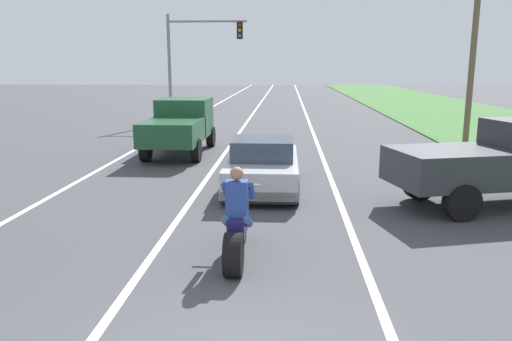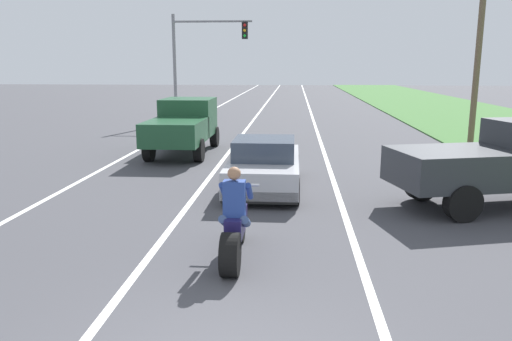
# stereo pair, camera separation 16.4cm
# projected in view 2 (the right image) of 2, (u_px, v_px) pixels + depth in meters

# --- Properties ---
(lane_stripe_left_solid) EXTENTS (0.14, 120.00, 0.01)m
(lane_stripe_left_solid) POSITION_uv_depth(u_px,v_px,m) (172.00, 132.00, 24.79)
(lane_stripe_left_solid) COLOR white
(lane_stripe_left_solid) RESTS_ON ground
(lane_stripe_right_solid) EXTENTS (0.14, 120.00, 0.01)m
(lane_stripe_right_solid) POSITION_uv_depth(u_px,v_px,m) (318.00, 133.00, 24.25)
(lane_stripe_right_solid) COLOR white
(lane_stripe_right_solid) RESTS_ON ground
(lane_stripe_centre_dashed) EXTENTS (0.14, 120.00, 0.01)m
(lane_stripe_centre_dashed) POSITION_uv_depth(u_px,v_px,m) (244.00, 132.00, 24.52)
(lane_stripe_centre_dashed) COLOR white
(lane_stripe_centre_dashed) RESTS_ON ground
(motorcycle_with_rider) EXTENTS (0.70, 2.21, 1.62)m
(motorcycle_with_rider) POSITION_uv_depth(u_px,v_px,m) (235.00, 227.00, 8.28)
(motorcycle_with_rider) COLOR black
(motorcycle_with_rider) RESTS_ON ground
(sports_car_silver) EXTENTS (1.84, 4.30, 1.37)m
(sports_car_silver) POSITION_uv_depth(u_px,v_px,m) (265.00, 165.00, 13.23)
(sports_car_silver) COLOR #B7B7BC
(sports_car_silver) RESTS_ON ground
(pickup_truck_left_lane_dark_green) EXTENTS (2.02, 4.80, 1.98)m
(pickup_truck_left_lane_dark_green) POSITION_uv_depth(u_px,v_px,m) (184.00, 124.00, 18.45)
(pickup_truck_left_lane_dark_green) COLOR #1E4C2D
(pickup_truck_left_lane_dark_green) RESTS_ON ground
(pickup_truck_right_shoulder_dark_grey) EXTENTS (5.14, 3.14, 1.98)m
(pickup_truck_right_shoulder_dark_grey) POSITION_uv_depth(u_px,v_px,m) (507.00, 160.00, 11.44)
(pickup_truck_right_shoulder_dark_grey) COLOR #2D3035
(pickup_truck_right_shoulder_dark_grey) RESTS_ON ground
(traffic_light_mast_near) EXTENTS (4.48, 0.34, 6.00)m
(traffic_light_mast_near) POSITION_uv_depth(u_px,v_px,m) (198.00, 51.00, 27.84)
(traffic_light_mast_near) COLOR gray
(traffic_light_mast_near) RESTS_ON ground
(utility_pole_roadside) EXTENTS (0.24, 0.24, 7.02)m
(utility_pole_roadside) POSITION_uv_depth(u_px,v_px,m) (478.00, 58.00, 19.69)
(utility_pole_roadside) COLOR brown
(utility_pole_roadside) RESTS_ON ground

